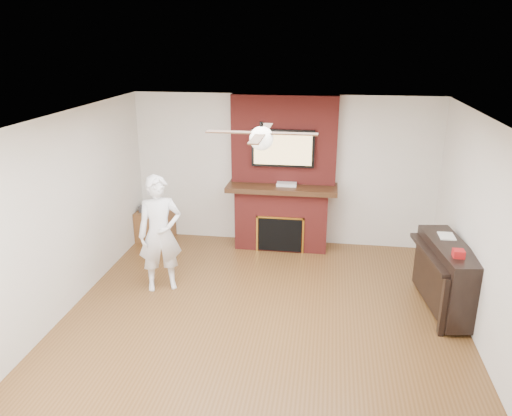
# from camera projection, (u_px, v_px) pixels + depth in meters

# --- Properties ---
(room_shell) EXTENTS (5.36, 5.86, 2.86)m
(room_shell) POSITION_uv_depth(u_px,v_px,m) (261.00, 231.00, 5.71)
(room_shell) COLOR #543518
(room_shell) RESTS_ON ground
(fireplace) EXTENTS (1.78, 0.64, 2.50)m
(fireplace) POSITION_uv_depth(u_px,v_px,m) (282.00, 189.00, 8.17)
(fireplace) COLOR maroon
(fireplace) RESTS_ON ground
(tv) EXTENTS (1.00, 0.08, 0.60)m
(tv) POSITION_uv_depth(u_px,v_px,m) (283.00, 148.00, 7.91)
(tv) COLOR black
(tv) RESTS_ON fireplace
(ceiling_fan) EXTENTS (1.21, 1.21, 0.31)m
(ceiling_fan) POSITION_uv_depth(u_px,v_px,m) (261.00, 137.00, 5.35)
(ceiling_fan) COLOR black
(ceiling_fan) RESTS_ON room_shell
(person) EXTENTS (0.71, 0.61, 1.63)m
(person) POSITION_uv_depth(u_px,v_px,m) (160.00, 234.00, 6.79)
(person) COLOR silver
(person) RESTS_ON ground
(side_table) EXTENTS (0.59, 0.59, 0.63)m
(side_table) POSITION_uv_depth(u_px,v_px,m) (155.00, 223.00, 8.65)
(side_table) COLOR brown
(side_table) RESTS_ON ground
(piano) EXTENTS (0.69, 1.43, 1.00)m
(piano) POSITION_uv_depth(u_px,v_px,m) (446.00, 275.00, 6.34)
(piano) COLOR black
(piano) RESTS_ON ground
(cable_box) EXTENTS (0.32, 0.18, 0.05)m
(cable_box) POSITION_uv_depth(u_px,v_px,m) (287.00, 184.00, 8.04)
(cable_box) COLOR silver
(cable_box) RESTS_ON fireplace
(candle_orange) EXTENTS (0.07, 0.07, 0.12)m
(candle_orange) POSITION_uv_depth(u_px,v_px,m) (277.00, 246.00, 8.30)
(candle_orange) COLOR orange
(candle_orange) RESTS_ON ground
(candle_green) EXTENTS (0.07, 0.07, 0.09)m
(candle_green) POSITION_uv_depth(u_px,v_px,m) (276.00, 247.00, 8.30)
(candle_green) COLOR #436D2B
(candle_green) RESTS_ON ground
(candle_cream) EXTENTS (0.08, 0.08, 0.12)m
(candle_cream) POSITION_uv_depth(u_px,v_px,m) (292.00, 247.00, 8.26)
(candle_cream) COLOR beige
(candle_cream) RESTS_ON ground
(candle_blue) EXTENTS (0.06, 0.06, 0.09)m
(candle_blue) POSITION_uv_depth(u_px,v_px,m) (294.00, 247.00, 8.28)
(candle_blue) COLOR #305A91
(candle_blue) RESTS_ON ground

